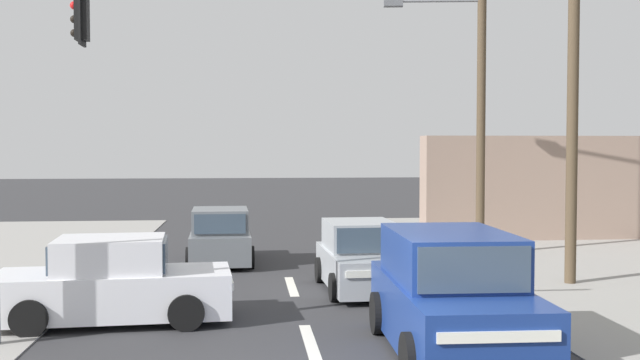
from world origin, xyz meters
name	(u,v)px	position (x,y,z in m)	size (l,w,h in m)	color
lane_dash_mid	(310,342)	(0.00, 3.00, 0.00)	(0.20, 2.40, 0.01)	silver
lane_dash_far	(292,286)	(0.00, 8.00, 0.00)	(0.20, 2.40, 0.01)	silver
utility_pole_midground_right	(569,32)	(6.40, 7.67, 5.86)	(3.78, 0.31, 10.98)	#4C3D2B
utility_pole_background_right	(477,66)	(5.77, 12.51, 5.59)	(3.77, 0.67, 10.43)	#4C3D2B
traffic_signal_mast	(25,108)	(-4.54, 3.34, 3.83)	(3.69, 0.44, 6.00)	slate
shopfront_wall_far	(591,187)	(11.00, 16.00, 1.80)	(12.00, 1.00, 3.60)	gray
suv_oncoming_mid	(451,297)	(2.11, 2.11, 0.88)	(2.13, 4.57, 1.90)	navy
hatchback_crossing_left	(220,238)	(-1.75, 11.65, 0.70)	(1.86, 3.68, 1.53)	slate
hatchback_oncoming_near	(361,259)	(1.54, 7.43, 0.70)	(1.88, 3.69, 1.53)	#A3A8AD
sedan_kerbside_parked	(113,284)	(-3.45, 4.75, 0.70)	(4.34, 2.12, 1.56)	silver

